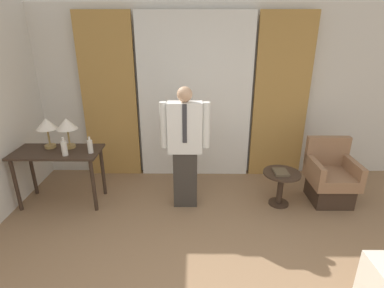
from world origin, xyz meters
TOP-DOWN VIEW (x-y plane):
  - wall_back at (0.00, 3.15)m, footprint 10.00×0.06m
  - curtain_sheer_center at (0.00, 3.02)m, footprint 1.76×0.06m
  - curtain_drape_left at (-1.35, 3.02)m, footprint 0.85×0.06m
  - curtain_drape_right at (1.35, 3.02)m, footprint 0.85×0.06m
  - desk at (-1.87, 2.11)m, footprint 1.15×0.56m
  - table_lamp_left at (-2.00, 2.23)m, footprint 0.28×0.28m
  - table_lamp_right at (-1.73, 2.23)m, footprint 0.28×0.28m
  - bottle_near_edge at (-1.38, 2.05)m, footprint 0.07×0.07m
  - bottle_by_lamp at (-1.69, 1.96)m, footprint 0.08×0.08m
  - person at (-0.13, 2.05)m, footprint 0.64×0.21m
  - armchair at (1.92, 2.18)m, footprint 0.61×0.62m
  - side_table at (1.19, 2.06)m, footprint 0.51×0.51m
  - book at (1.16, 2.04)m, footprint 0.19×0.24m

SIDE VIEW (x-z plane):
  - armchair at x=1.92m, z-range -0.11..0.78m
  - side_table at x=1.19m, z-range 0.09..0.58m
  - book at x=1.16m, z-range 0.49..0.52m
  - desk at x=-1.87m, z-range 0.27..1.05m
  - bottle_near_edge at x=-1.38m, z-range 0.77..0.99m
  - bottle_by_lamp at x=-1.69m, z-range 0.76..1.01m
  - person at x=-0.13m, z-range 0.07..1.74m
  - table_lamp_left at x=-2.00m, z-range 0.90..1.32m
  - table_lamp_right at x=-1.73m, z-range 0.90..1.32m
  - curtain_sheer_center at x=0.00m, z-range 0.00..2.58m
  - curtain_drape_left at x=-1.35m, z-range 0.00..2.58m
  - curtain_drape_right at x=1.35m, z-range 0.00..2.58m
  - wall_back at x=0.00m, z-range 0.00..2.70m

